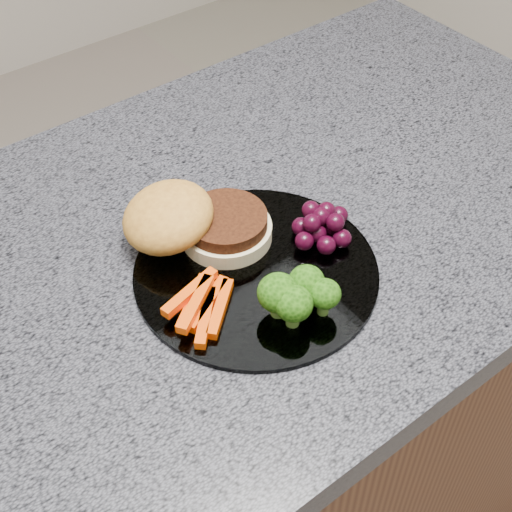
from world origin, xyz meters
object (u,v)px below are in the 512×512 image
at_px(island_cabinet, 212,459).
at_px(grape_bunch, 322,225).
at_px(burger, 189,224).
at_px(plate, 256,271).

relative_size(island_cabinet, grape_bunch, 15.26).
xyz_separation_m(burger, grape_bunch, (0.12, -0.08, -0.01)).
distance_m(island_cabinet, plate, 0.48).
height_order(plate, burger, burger).
relative_size(plate, grape_bunch, 3.31).
xyz_separation_m(plate, burger, (-0.03, 0.08, 0.03)).
distance_m(burger, grape_bunch, 0.14).
relative_size(plate, burger, 1.46).
bearing_deg(grape_bunch, burger, 144.37).
relative_size(island_cabinet, plate, 4.62).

